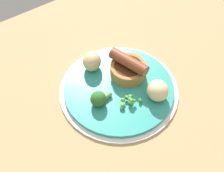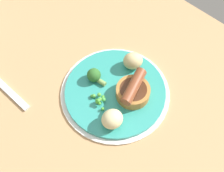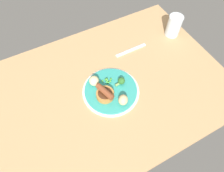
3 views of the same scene
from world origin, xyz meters
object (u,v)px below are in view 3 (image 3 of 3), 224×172
broccoli_floret_near (121,81)px  potato_chunk_1 (124,100)px  potato_chunk_0 (94,81)px  pea_pile (108,80)px  sausage_pudding (105,94)px  fork (131,50)px  dinner_plate (111,91)px  drinking_glass (174,26)px

broccoli_floret_near → potato_chunk_1: (-3.90, -9.26, 0.61)cm
potato_chunk_0 → potato_chunk_1: 16.56cm
pea_pile → broccoli_floret_near: 6.32cm
sausage_pudding → fork: bearing=-69.9°
sausage_pudding → potato_chunk_1: (5.86, -6.34, 0.05)cm
dinner_plate → broccoli_floret_near: 6.45cm
potato_chunk_0 → drinking_glass: size_ratio=0.41×
pea_pile → broccoli_floret_near: broccoli_floret_near is taller
potato_chunk_0 → potato_chunk_1: bearing=-64.2°
pea_pile → potato_chunk_0: bearing=161.6°
potato_chunk_1 → fork: size_ratio=0.27×
potato_chunk_1 → drinking_glass: size_ratio=0.41×
sausage_pudding → drinking_glass: 55.33cm
potato_chunk_0 → sausage_pudding: bearing=-81.2°
potato_chunk_0 → fork: (26.46, 10.64, -3.30)cm
potato_chunk_1 → drinking_glass: bearing=29.2°
dinner_plate → sausage_pudding: 5.26cm
sausage_pudding → pea_pile: 8.13cm
pea_pile → dinner_plate: bearing=-99.3°
pea_pile → drinking_glass: size_ratio=0.43×
broccoli_floret_near → potato_chunk_0: potato_chunk_0 is taller
sausage_pudding → drinking_glass: bearing=-86.8°
potato_chunk_1 → pea_pile: bearing=95.4°
broccoli_floret_near → fork: bearing=39.8°
potato_chunk_0 → pea_pile: bearing=-18.4°
broccoli_floret_near → potato_chunk_1: 10.06cm
sausage_pudding → potato_chunk_1: size_ratio=1.98×
sausage_pudding → potato_chunk_0: size_ratio=1.96×
sausage_pudding → broccoli_floret_near: 10.20cm
pea_pile → potato_chunk_0: size_ratio=1.03×
potato_chunk_1 → fork: potato_chunk_1 is taller
potato_chunk_1 → sausage_pudding: bearing=132.8°
pea_pile → drinking_glass: (47.15, 12.76, 3.43)cm
potato_chunk_0 → potato_chunk_1: size_ratio=1.01×
pea_pile → drinking_glass: bearing=15.1°
potato_chunk_0 → fork: bearing=21.9°
sausage_pudding → potato_chunk_1: sausage_pudding is taller
sausage_pudding → drinking_glass: drinking_glass is taller
potato_chunk_1 → drinking_glass: drinking_glass is taller
dinner_plate → potato_chunk_1: bearing=-76.5°
pea_pile → fork: bearing=31.7°
dinner_plate → fork: (21.25, 17.31, -0.27)cm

